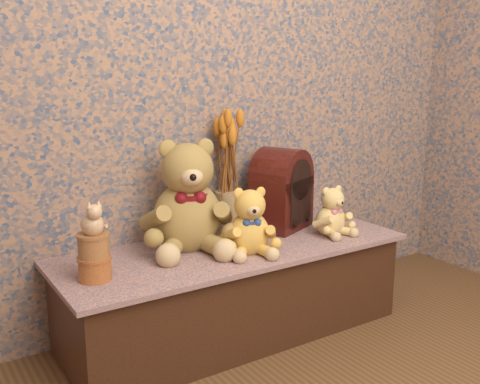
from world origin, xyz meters
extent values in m
cube|color=#3B5479|center=(0.00, 1.50, 1.30)|extent=(3.00, 0.10, 2.60)
cube|color=navy|center=(0.00, 1.23, 0.19)|extent=(1.47, 0.55, 0.39)
cylinder|color=tan|center=(0.09, 1.42, 0.48)|extent=(0.13, 0.13, 0.19)
cylinder|color=#C18D38|center=(-0.60, 1.18, 0.43)|extent=(0.12, 0.12, 0.08)
cylinder|color=tan|center=(-0.60, 1.18, 0.51)|extent=(0.11, 0.11, 0.08)
camera|label=1|loc=(-1.16, -0.61, 1.11)|focal=41.35mm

